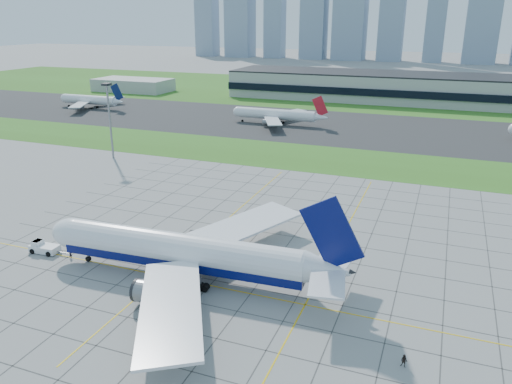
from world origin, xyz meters
TOP-DOWN VIEW (x-y plane):
  - ground at (0.00, 0.00)m, footprint 1400.00×1400.00m
  - grass_median at (0.00, 90.00)m, footprint 700.00×35.00m
  - asphalt_taxiway at (0.00, 145.00)m, footprint 700.00×75.00m
  - grass_far at (0.00, 255.00)m, footprint 700.00×145.00m
  - apron_markings at (0.43, 11.09)m, footprint 120.00×130.00m
  - terminal at (40.00, 229.87)m, footprint 260.00×43.00m
  - service_block at (-160.00, 210.00)m, footprint 50.00×25.00m
  - light_mast at (-70.00, 65.00)m, footprint 2.50×2.50m
  - city_skyline at (-8.71, 520.00)m, footprint 523.00×32.40m
  - airliner at (-5.62, -1.00)m, footprint 61.43×62.14m
  - pushback_tug at (-38.24, -2.07)m, footprint 8.94×3.38m
  - crew_near at (-31.12, -2.24)m, footprint 0.61×0.68m
  - crew_far at (35.17, -12.46)m, footprint 1.11×0.96m
  - distant_jet_0 at (-142.79, 144.87)m, footprint 38.03×42.66m
  - distant_jet_1 at (-35.75, 140.49)m, footprint 42.78×42.66m

SIDE VIEW (x-z plane):
  - ground at x=0.00m, z-range 0.00..0.00m
  - apron_markings at x=0.43m, z-range 0.00..0.03m
  - grass_median at x=0.00m, z-range 0.00..0.04m
  - grass_far at x=0.00m, z-range 0.00..0.04m
  - asphalt_taxiway at x=0.00m, z-range 0.01..0.05m
  - crew_near at x=-31.12m, z-range 0.00..1.55m
  - crew_far at x=35.17m, z-range 0.00..1.95m
  - pushback_tug at x=-38.24m, z-range -0.14..2.33m
  - service_block at x=-160.00m, z-range 0.00..8.00m
  - distant_jet_0 at x=-142.79m, z-range -2.55..11.52m
  - distant_jet_1 at x=-35.75m, z-range -2.55..11.52m
  - airliner at x=-5.62m, z-range -4.38..14.95m
  - terminal at x=40.00m, z-range -0.01..15.79m
  - light_mast at x=-70.00m, z-range 3.38..28.98m
  - city_skyline at x=-8.71m, z-range -20.91..139.09m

